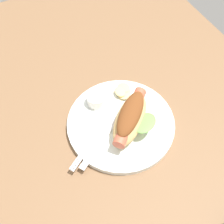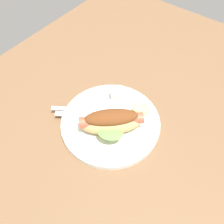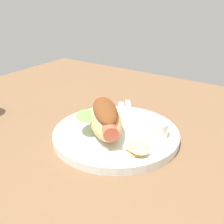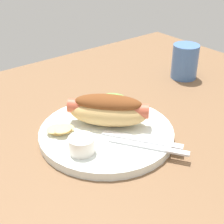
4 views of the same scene
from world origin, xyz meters
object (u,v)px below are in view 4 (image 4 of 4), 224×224
at_px(hot_dog, 108,109).
at_px(chips_pile, 60,130).
at_px(knife, 142,140).
at_px(drinking_cup, 185,61).
at_px(fork, 146,146).
at_px(plate, 106,133).
at_px(sauce_ramekin, 82,145).

xyz_separation_m(hot_dog, chips_pile, (0.09, -0.03, -0.02)).
bearing_deg(chips_pile, knife, 132.61).
bearing_deg(knife, drinking_cup, 85.91).
bearing_deg(hot_dog, fork, -40.33).
height_order(plate, chips_pile, chips_pile).
height_order(hot_dog, fork, hot_dog).
height_order(hot_dog, sauce_ramekin, hot_dog).
bearing_deg(sauce_ramekin, knife, 159.63).
distance_m(knife, chips_pile, 0.15).
relative_size(knife, chips_pile, 2.48).
bearing_deg(drinking_cup, chips_pile, 7.45).
xyz_separation_m(fork, knife, (-0.01, -0.02, -0.00)).
xyz_separation_m(plate, sauce_ramekin, (0.08, 0.03, 0.02)).
xyz_separation_m(plate, knife, (-0.03, 0.07, 0.01)).
bearing_deg(hot_dog, plate, -90.26).
relative_size(plate, hot_dog, 1.67).
distance_m(chips_pile, drinking_cup, 0.41).
relative_size(hot_dog, knife, 1.02).
distance_m(hot_dog, knife, 0.09).
height_order(knife, drinking_cup, drinking_cup).
xyz_separation_m(knife, chips_pile, (0.10, -0.11, 0.01)).
height_order(plate, hot_dog, hot_dog).
distance_m(sauce_ramekin, knife, 0.11).
bearing_deg(knife, chips_pile, -170.25).
distance_m(fork, knife, 0.02).
bearing_deg(sauce_ramekin, hot_dog, -154.24).
xyz_separation_m(sauce_ramekin, chips_pile, (-0.00, -0.07, -0.01)).
distance_m(fork, drinking_cup, 0.36).
bearing_deg(sauce_ramekin, plate, -158.88).
bearing_deg(plate, knife, 113.19).
bearing_deg(sauce_ramekin, chips_pile, -90.41).
height_order(hot_dog, knife, hot_dog).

